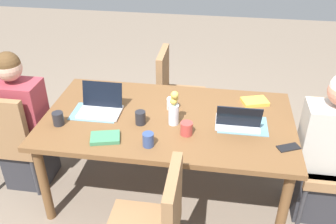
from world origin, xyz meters
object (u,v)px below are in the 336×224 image
Objects in this scene: dining_table at (168,126)px; person_head_left_left_mid at (325,156)px; coffee_mug_centre_right at (148,140)px; coffee_mug_near_left at (172,104)px; coffee_mug_near_right at (58,119)px; laptop_head_right_left_near at (101,106)px; phone_black at (288,147)px; flower_vase at (174,108)px; book_blue_cover at (105,138)px; chair_near_left_far at (175,90)px; person_head_right_left_near at (23,129)px; coffee_mug_far_left at (187,128)px; coffee_mug_centre_left at (140,118)px; chair_head_right_left_near at (13,136)px; book_red_cover at (255,102)px; chair_head_left_left_mid at (330,154)px; laptop_head_left_left_mid at (238,121)px.

dining_table is 1.18m from person_head_left_left_mid.
dining_table is at bearing -101.96° from coffee_mug_centre_right.
coffee_mug_near_right is at bearing 23.74° from coffee_mug_near_left.
laptop_head_right_left_near is 0.55m from coffee_mug_near_left.
coffee_mug_near_right is 1.63m from phone_black.
coffee_mug_near_left is at bearing -95.51° from dining_table.
flower_vase is 0.59m from laptop_head_right_left_near.
coffee_mug_near_right is at bearing -33.25° from book_blue_cover.
flower_vase reaches higher than chair_near_left_far.
person_head_right_left_near reaches higher than coffee_mug_far_left.
coffee_mug_near_left reaches higher than book_blue_cover.
chair_near_left_far is 1.02m from coffee_mug_centre_left.
chair_head_right_left_near is at bearing -0.11° from coffee_mug_centre_left.
book_red_cover is at bearing -34.96° from person_head_left_left_mid.
chair_head_left_left_mid is 0.10m from person_head_left_left_mid.
chair_head_right_left_near reaches higher than book_blue_cover.
phone_black is at bearing 33.62° from person_head_left_left_mid.
phone_black is (-1.04, 0.14, -0.05)m from coffee_mug_centre_left.
coffee_mug_near_left is (-1.27, -0.24, 0.27)m from chair_head_right_left_near.
person_head_left_left_mid reaches higher than coffee_mug_near_right.
laptop_head_right_left_near is at bearing -3.59° from book_red_cover.
book_blue_cover is (-0.39, 0.13, -0.04)m from coffee_mug_near_right.
chair_head_left_left_mid is 0.69m from book_red_cover.
chair_head_left_left_mid is 8.87× the size of coffee_mug_centre_left.
laptop_head_left_left_mid reaches higher than coffee_mug_centre_right.
person_head_left_left_mid is at bearing -171.18° from phone_black.
coffee_mug_near_left is at bearing -49.51° from phone_black.
laptop_head_left_left_mid is at bearing -172.43° from coffee_mug_near_right.
laptop_head_right_left_near reaches higher than coffee_mug_near_left.
chair_near_left_far is 1.26m from coffee_mug_centre_right.
coffee_mug_centre_left is 0.51× the size of book_red_cover.
person_head_left_left_mid reaches higher than coffee_mug_near_left.
book_red_cover reaches higher than dining_table.
coffee_mug_centre_right is at bearing 139.79° from laptop_head_right_left_near.
laptop_head_left_left_mid is at bearing -177.78° from chair_head_right_left_near.
laptop_head_right_left_near is (-0.73, -0.12, 0.27)m from chair_head_right_left_near.
phone_black is at bearing 169.47° from book_blue_cover.
laptop_head_left_left_mid is 0.68m from coffee_mug_centre_right.
flower_vase reaches higher than phone_black.
chair_head_left_left_mid is at bearing -128.76° from person_head_left_left_mid.
dining_table is 9.40× the size of book_blue_cover.
flower_vase is 1.37× the size of book_red_cover.
coffee_mug_far_left reaches higher than dining_table.
chair_head_left_left_mid is at bearing 147.59° from chair_near_left_far.
coffee_mug_near_right is 0.98× the size of coffee_mug_centre_left.
laptop_head_right_left_near is 0.38m from book_blue_cover.
coffee_mug_near_right is at bearing 2.19° from book_red_cover.
coffee_mug_near_right is at bearing 9.42° from flower_vase.
coffee_mug_near_left is at bearing -100.24° from coffee_mug_centre_right.
book_red_cover is at bearing -95.85° from phone_black.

